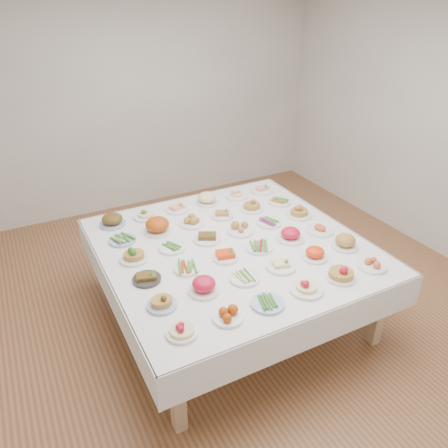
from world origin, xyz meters
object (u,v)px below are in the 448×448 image
dish_35 (262,189)px  dish_18 (134,253)px  display_table (232,251)px  dish_0 (182,328)px

dish_35 → dish_18: bearing=-158.1°
display_table → dish_0: (-0.81, -0.82, 0.12)m
dish_35 → dish_0: bearing=-134.9°
display_table → dish_35: bearing=45.0°
dish_0 → dish_18: 0.98m
display_table → dish_0: 1.16m
dish_18 → dish_35: dish_18 is taller
dish_0 → dish_35: bearing=45.1°
display_table → dish_0: dish_0 is taller
display_table → dish_18: bearing=168.9°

